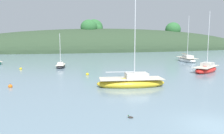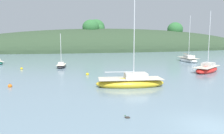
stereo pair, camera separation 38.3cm
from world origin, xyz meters
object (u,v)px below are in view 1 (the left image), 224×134
Objects in this scene: sailboat_black_sloop at (132,82)px; mooring_buoy_channel at (21,69)px; sailboat_yellow_far at (206,69)px; duck_lone_left at (130,117)px; mooring_buoy_inner at (10,86)px; mooring_buoy_outer at (87,74)px; sailboat_grey_yawl at (61,66)px; sailboat_teal_outer at (187,59)px.

sailboat_black_sloop reaches higher than mooring_buoy_channel.
sailboat_yellow_far reaches higher than duck_lone_left.
mooring_buoy_inner is (0.07, -15.03, 0.00)m from mooring_buoy_channel.
duck_lone_left is (8.85, -27.78, -0.07)m from mooring_buoy_channel.
mooring_buoy_outer is at bearing -44.06° from mooring_buoy_channel.
sailboat_yellow_far is 25.39m from sailboat_grey_yawl.
sailboat_black_sloop is (-15.92, -6.53, 0.02)m from sailboat_yellow_far.
sailboat_yellow_far is 25.39m from duck_lone_left.
mooring_buoy_outer and mooring_buoy_channel have the same top height.
mooring_buoy_inner is at bearing -153.65° from sailboat_teal_outer.
sailboat_yellow_far is 16.63m from sailboat_teal_outer.
mooring_buoy_inner is (-36.08, -17.87, -0.34)m from sailboat_teal_outer.
mooring_buoy_outer is at bearing -155.02° from sailboat_teal_outer.
sailboat_yellow_far reaches higher than mooring_buoy_channel.
sailboat_teal_outer is 26.61× the size of duck_lone_left.
mooring_buoy_outer is at bearing 87.13° from duck_lone_left.
sailboat_black_sloop is 19.66× the size of mooring_buoy_inner.
sailboat_black_sloop is at bearing -15.57° from mooring_buoy_inner.
sailboat_teal_outer is 20.10× the size of mooring_buoy_outer.
sailboat_teal_outer is 20.10× the size of mooring_buoy_channel.
sailboat_yellow_far is 1.54× the size of sailboat_grey_yawl.
sailboat_yellow_far is 18.33× the size of mooring_buoy_outer.
sailboat_yellow_far is 0.91× the size of sailboat_teal_outer.
mooring_buoy_channel reaches higher than duck_lone_left.
mooring_buoy_inner is at bearing -89.73° from mooring_buoy_channel.
mooring_buoy_channel is at bearing 124.67° from sailboat_black_sloop.
sailboat_black_sloop is at bearing -71.31° from mooring_buoy_outer.
mooring_buoy_inner is 1.32× the size of duck_lone_left.
duck_lone_left is at bearing -141.75° from sailboat_yellow_far.
mooring_buoy_outer is at bearing 172.18° from sailboat_yellow_far.
mooring_buoy_channel is (-12.86, 18.60, -0.33)m from sailboat_black_sloop.
mooring_buoy_outer is (-19.02, 2.61, -0.31)m from sailboat_yellow_far.
sailboat_teal_outer is at bearing 26.35° from mooring_buoy_inner.
sailboat_teal_outer is (23.29, 21.44, 0.01)m from sailboat_black_sloop.
sailboat_yellow_far reaches higher than mooring_buoy_outer.
duck_lone_left is (8.78, -12.75, -0.07)m from mooring_buoy_inner.
sailboat_grey_yawl is 15.73× the size of duck_lone_left.
mooring_buoy_outer is (-3.09, 9.15, -0.33)m from sailboat_black_sloop.
sailboat_black_sloop is 13.28m from mooring_buoy_inner.
mooring_buoy_inner is at bearing -113.30° from sailboat_grey_yawl.
sailboat_black_sloop reaches higher than duck_lone_left.
sailboat_teal_outer is 36.27m from mooring_buoy_channel.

